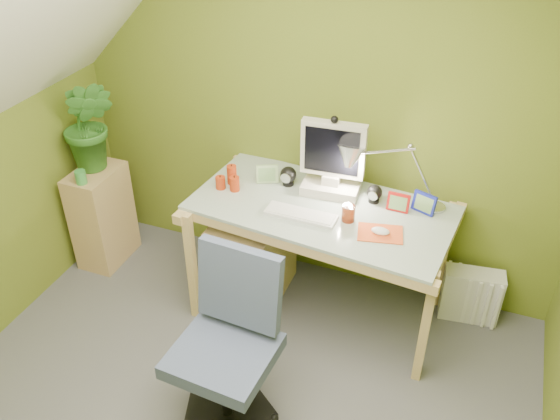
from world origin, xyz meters
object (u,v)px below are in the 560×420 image
(monitor, at_px, (333,151))
(potted_plant, at_px, (89,125))
(desk, at_px, (319,260))
(side_ledge, at_px, (103,216))
(radiator, at_px, (471,295))
(task_chair, at_px, (223,353))
(desk_lamp, at_px, (411,161))

(monitor, xyz_separation_m, potted_plant, (-1.59, -0.16, -0.04))
(potted_plant, bearing_deg, desk, -0.82)
(side_ledge, bearing_deg, radiator, 7.03)
(desk, bearing_deg, task_chair, -95.27)
(desk, bearing_deg, desk_lamp, 27.38)
(desk_lamp, relative_size, radiator, 1.67)
(side_ledge, height_order, potted_plant, potted_plant)
(side_ledge, height_order, task_chair, task_chair)
(desk, xyz_separation_m, radiator, (0.93, 0.28, -0.22))
(potted_plant, xyz_separation_m, radiator, (2.52, 0.26, -0.86))
(potted_plant, bearing_deg, task_chair, -35.46)
(desk, relative_size, side_ledge, 2.09)
(desk, height_order, task_chair, task_chair)
(task_chair, bearing_deg, radiator, 52.15)
(task_chair, bearing_deg, desk_lamp, 64.79)
(desk, distance_m, potted_plant, 1.72)
(desk, relative_size, potted_plant, 2.35)
(desk_lamp, height_order, side_ledge, desk_lamp)
(potted_plant, distance_m, task_chair, 1.81)
(task_chair, distance_m, radiator, 1.71)
(desk_lamp, bearing_deg, monitor, 165.82)
(monitor, bearing_deg, task_chair, -103.27)
(desk_lamp, distance_m, radiator, 1.05)
(monitor, xyz_separation_m, desk_lamp, (0.45, 0.00, 0.03))
(task_chair, bearing_deg, monitor, 84.42)
(desk_lamp, xyz_separation_m, potted_plant, (-2.04, -0.16, -0.07))
(radiator, bearing_deg, monitor, 179.00)
(desk, xyz_separation_m, monitor, (0.00, 0.18, 0.68))
(side_ledge, distance_m, task_chair, 1.70)
(desk, relative_size, desk_lamp, 2.49)
(desk, height_order, potted_plant, potted_plant)
(task_chair, xyz_separation_m, radiator, (1.11, 1.26, -0.32))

